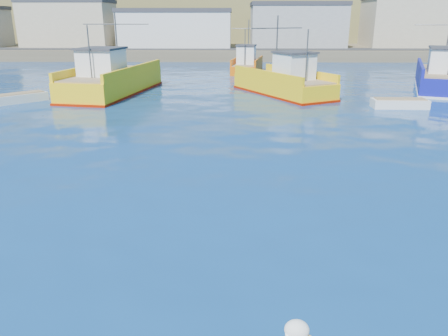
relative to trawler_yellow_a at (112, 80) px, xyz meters
name	(u,v)px	position (x,y,z in m)	size (l,w,h in m)	color
ground	(251,277)	(10.79, -27.91, -1.13)	(260.00, 260.00, 0.00)	navy
far_shore	(236,7)	(10.80, 81.29, 7.85)	(200.00, 81.00, 24.00)	brown
trawler_yellow_a	(112,80)	(0.00, 0.00, 0.00)	(6.38, 13.47, 6.72)	yellow
trawler_yellow_b	(284,83)	(14.60, -0.20, -0.13)	(8.24, 11.00, 6.42)	yellow
trawler_blue	(443,77)	(29.23, 2.86, -0.03)	(8.31, 13.07, 6.65)	navy
boat_orange	(247,64)	(11.94, 15.77, -0.13)	(4.18, 8.08, 6.00)	#E25A06
skiff_left	(19,99)	(-6.08, -4.29, -0.85)	(3.75, 3.88, 0.87)	silver
skiff_mid	(400,104)	(22.27, -5.95, -0.86)	(3.88, 1.42, 0.84)	silver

